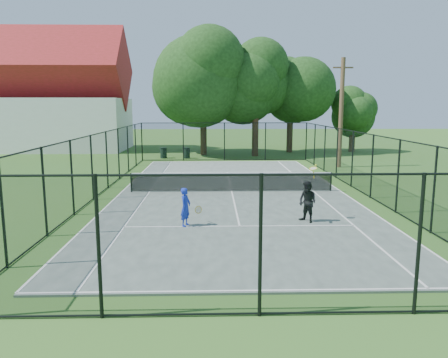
{
  "coord_description": "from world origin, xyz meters",
  "views": [
    {
      "loc": [
        -0.96,
        -21.44,
        4.31
      ],
      "look_at": [
        -0.47,
        -3.0,
        1.2
      ],
      "focal_mm": 35.0,
      "sensor_mm": 36.0,
      "label": 1
    }
  ],
  "objects_px": {
    "player_blue": "(186,207)",
    "player_black": "(308,202)",
    "utility_pole": "(341,112)",
    "trash_bin_left": "(164,153)",
    "trash_bin_right": "(187,153)",
    "tennis_net": "(232,181)"
  },
  "relations": [
    {
      "from": "trash_bin_right",
      "to": "player_blue",
      "type": "height_order",
      "value": "player_blue"
    },
    {
      "from": "trash_bin_left",
      "to": "trash_bin_right",
      "type": "distance_m",
      "value": 1.92
    },
    {
      "from": "trash_bin_right",
      "to": "player_black",
      "type": "xyz_separation_m",
      "value": [
        5.61,
        -20.37,
        0.38
      ]
    },
    {
      "from": "trash_bin_left",
      "to": "player_blue",
      "type": "relative_size",
      "value": 0.64
    },
    {
      "from": "trash_bin_left",
      "to": "utility_pole",
      "type": "relative_size",
      "value": 0.12
    },
    {
      "from": "player_black",
      "to": "tennis_net",
      "type": "bearing_deg",
      "value": 113.27
    },
    {
      "from": "utility_pole",
      "to": "player_blue",
      "type": "bearing_deg",
      "value": -123.03
    },
    {
      "from": "tennis_net",
      "to": "player_black",
      "type": "distance_m",
      "value": 6.4
    },
    {
      "from": "player_black",
      "to": "trash_bin_right",
      "type": "bearing_deg",
      "value": 105.41
    },
    {
      "from": "trash_bin_left",
      "to": "player_black",
      "type": "xyz_separation_m",
      "value": [
        7.53,
        -20.53,
        0.38
      ]
    },
    {
      "from": "tennis_net",
      "to": "trash_bin_right",
      "type": "bearing_deg",
      "value": 102.02
    },
    {
      "from": "trash_bin_right",
      "to": "tennis_net",
      "type": "bearing_deg",
      "value": -77.98
    },
    {
      "from": "trash_bin_left",
      "to": "player_blue",
      "type": "distance_m",
      "value": 21.16
    },
    {
      "from": "player_blue",
      "to": "trash_bin_left",
      "type": "bearing_deg",
      "value": 98.38
    },
    {
      "from": "utility_pole",
      "to": "trash_bin_left",
      "type": "bearing_deg",
      "value": 156.55
    },
    {
      "from": "utility_pole",
      "to": "player_black",
      "type": "distance_m",
      "value": 16.14
    },
    {
      "from": "tennis_net",
      "to": "trash_bin_left",
      "type": "relative_size",
      "value": 11.4
    },
    {
      "from": "trash_bin_right",
      "to": "player_black",
      "type": "distance_m",
      "value": 21.13
    },
    {
      "from": "player_blue",
      "to": "player_black",
      "type": "height_order",
      "value": "player_black"
    },
    {
      "from": "utility_pole",
      "to": "player_black",
      "type": "height_order",
      "value": "utility_pole"
    },
    {
      "from": "tennis_net",
      "to": "trash_bin_left",
      "type": "height_order",
      "value": "tennis_net"
    },
    {
      "from": "trash_bin_right",
      "to": "utility_pole",
      "type": "distance_m",
      "value": 12.84
    }
  ]
}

